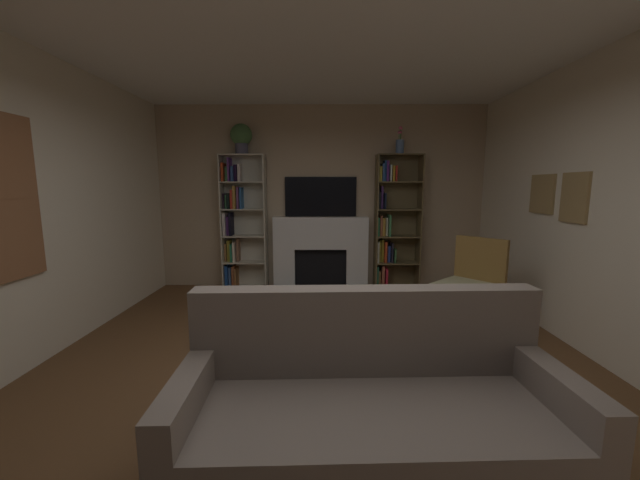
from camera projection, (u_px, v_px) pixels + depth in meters
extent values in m
plane|color=brown|center=(319.00, 394.00, 2.78)|extent=(7.46, 7.46, 0.00)
cube|color=tan|center=(321.00, 198.00, 5.68)|extent=(5.17, 0.06, 2.81)
cube|color=#9B7E4D|center=(575.00, 198.00, 3.55)|extent=(0.03, 0.38, 0.49)
cube|color=slate|center=(574.00, 198.00, 3.55)|extent=(0.01, 0.32, 0.43)
cube|color=#9B7E4D|center=(542.00, 194.00, 4.07)|extent=(0.03, 0.42, 0.44)
cube|color=teal|center=(541.00, 194.00, 4.07)|extent=(0.01, 0.36, 0.38)
cube|color=white|center=(285.00, 268.00, 5.72)|extent=(0.33, 0.18, 0.61)
cube|color=white|center=(357.00, 268.00, 5.72)|extent=(0.33, 0.18, 0.61)
cube|color=white|center=(321.00, 233.00, 5.64)|extent=(1.48, 0.18, 0.50)
cube|color=black|center=(321.00, 267.00, 5.77)|extent=(0.81, 0.08, 0.61)
cube|color=#595D55|center=(321.00, 290.00, 5.52)|extent=(1.58, 0.30, 0.03)
cube|color=black|center=(321.00, 197.00, 5.61)|extent=(1.11, 0.06, 0.61)
cube|color=beige|center=(223.00, 223.00, 5.58)|extent=(0.02, 0.27, 2.06)
cube|color=beige|center=(266.00, 223.00, 5.57)|extent=(0.02, 0.27, 2.06)
cube|color=beige|center=(246.00, 222.00, 5.70)|extent=(0.68, 0.02, 2.06)
cube|color=beige|center=(246.00, 287.00, 5.73)|extent=(0.64, 0.27, 0.02)
cube|color=navy|center=(228.00, 276.00, 5.71)|extent=(0.04, 0.21, 0.34)
cube|color=#35517E|center=(231.00, 276.00, 5.73)|extent=(0.04, 0.18, 0.31)
cube|color=brown|center=(234.00, 276.00, 5.72)|extent=(0.04, 0.20, 0.33)
cube|color=brown|center=(237.00, 277.00, 5.71)|extent=(0.03, 0.22, 0.30)
cube|color=beige|center=(245.00, 262.00, 5.67)|extent=(0.64, 0.27, 0.02)
cube|color=#916035|center=(227.00, 252.00, 5.68)|extent=(0.03, 0.17, 0.28)
cube|color=olive|center=(230.00, 251.00, 5.68)|extent=(0.04, 0.16, 0.33)
cube|color=#207855|center=(232.00, 252.00, 5.66)|extent=(0.03, 0.21, 0.28)
cube|color=beige|center=(235.00, 252.00, 5.65)|extent=(0.03, 0.22, 0.31)
cube|color=brown|center=(238.00, 250.00, 5.68)|extent=(0.04, 0.15, 0.36)
cube|color=beige|center=(245.00, 236.00, 5.61)|extent=(0.64, 0.27, 0.02)
cube|color=beige|center=(225.00, 224.00, 5.59)|extent=(0.04, 0.22, 0.35)
cube|color=#4C2665|center=(229.00, 226.00, 5.61)|extent=(0.04, 0.18, 0.29)
cube|color=black|center=(231.00, 224.00, 5.58)|extent=(0.03, 0.23, 0.35)
cube|color=beige|center=(244.00, 209.00, 5.54)|extent=(0.64, 0.27, 0.02)
cube|color=black|center=(225.00, 201.00, 5.56)|extent=(0.02, 0.17, 0.23)
cube|color=#396E49|center=(227.00, 202.00, 5.55)|extent=(0.02, 0.19, 0.21)
cube|color=black|center=(230.00, 201.00, 5.53)|extent=(0.03, 0.22, 0.24)
cube|color=#AF291F|center=(233.00, 199.00, 5.53)|extent=(0.03, 0.22, 0.29)
cube|color=olive|center=(235.00, 197.00, 5.53)|extent=(0.04, 0.22, 0.35)
cube|color=#653967|center=(239.00, 198.00, 5.54)|extent=(0.03, 0.19, 0.33)
cube|color=#27548E|center=(242.00, 198.00, 5.55)|extent=(0.03, 0.18, 0.32)
cube|color=beige|center=(243.00, 182.00, 5.48)|extent=(0.64, 0.27, 0.02)
cube|color=#B43A1A|center=(224.00, 172.00, 5.48)|extent=(0.04, 0.20, 0.28)
cube|color=#3C673C|center=(227.00, 174.00, 5.51)|extent=(0.02, 0.16, 0.22)
cube|color=#3A7543|center=(228.00, 174.00, 5.49)|extent=(0.02, 0.18, 0.22)
cube|color=#5F317E|center=(230.00, 170.00, 5.46)|extent=(0.02, 0.23, 0.35)
cube|color=#2C4A82|center=(233.00, 174.00, 5.49)|extent=(0.04, 0.18, 0.23)
cube|color=black|center=(236.00, 173.00, 5.50)|extent=(0.04, 0.17, 0.25)
cube|color=beige|center=(240.00, 173.00, 5.50)|extent=(0.04, 0.16, 0.26)
cube|color=beige|center=(242.00, 155.00, 5.42)|extent=(0.64, 0.27, 0.02)
cube|color=brown|center=(376.00, 223.00, 5.54)|extent=(0.02, 0.32, 2.06)
cube|color=brown|center=(419.00, 223.00, 5.54)|extent=(0.02, 0.32, 2.06)
cube|color=brown|center=(396.00, 222.00, 5.69)|extent=(0.68, 0.02, 2.06)
cube|color=brown|center=(395.00, 287.00, 5.69)|extent=(0.64, 0.32, 0.02)
cube|color=#276A4E|center=(377.00, 276.00, 5.67)|extent=(0.02, 0.26, 0.34)
cube|color=#996435|center=(379.00, 278.00, 5.69)|extent=(0.02, 0.23, 0.27)
cube|color=#9A513A|center=(382.00, 276.00, 5.67)|extent=(0.04, 0.26, 0.35)
cube|color=red|center=(386.00, 277.00, 5.68)|extent=(0.03, 0.26, 0.31)
cube|color=brown|center=(396.00, 262.00, 5.63)|extent=(0.64, 0.32, 0.02)
cube|color=beige|center=(377.00, 252.00, 5.61)|extent=(0.02, 0.27, 0.32)
cube|color=olive|center=(379.00, 251.00, 5.66)|extent=(0.03, 0.17, 0.34)
cube|color=olive|center=(382.00, 250.00, 5.66)|extent=(0.03, 0.18, 0.35)
cube|color=#B4391A|center=(385.00, 251.00, 5.63)|extent=(0.03, 0.24, 0.33)
cube|color=#294092|center=(388.00, 253.00, 5.66)|extent=(0.04, 0.19, 0.25)
cube|color=black|center=(391.00, 252.00, 5.63)|extent=(0.03, 0.23, 0.30)
cube|color=#3B7040|center=(394.00, 255.00, 5.63)|extent=(0.02, 0.25, 0.21)
cube|color=brown|center=(397.00, 236.00, 5.57)|extent=(0.64, 0.32, 0.02)
cube|color=#226B43|center=(378.00, 226.00, 5.57)|extent=(0.03, 0.24, 0.28)
cube|color=#965038|center=(380.00, 225.00, 5.57)|extent=(0.03, 0.23, 0.31)
cube|color=#A3782C|center=(383.00, 227.00, 5.58)|extent=(0.04, 0.22, 0.27)
cube|color=beige|center=(386.00, 226.00, 5.59)|extent=(0.02, 0.19, 0.28)
cube|color=#397946|center=(389.00, 225.00, 5.56)|extent=(0.03, 0.26, 0.32)
cube|color=brown|center=(398.00, 209.00, 5.51)|extent=(0.64, 0.32, 0.02)
cube|color=#272829|center=(379.00, 200.00, 5.54)|extent=(0.04, 0.18, 0.26)
cube|color=#4B2A67|center=(381.00, 197.00, 5.53)|extent=(0.03, 0.19, 0.34)
cube|color=black|center=(384.00, 201.00, 5.50)|extent=(0.03, 0.26, 0.24)
cube|color=brown|center=(399.00, 182.00, 5.45)|extent=(0.64, 0.32, 0.02)
cube|color=olive|center=(380.00, 174.00, 5.45)|extent=(0.04, 0.25, 0.22)
cube|color=#294988|center=(382.00, 173.00, 5.44)|extent=(0.03, 0.26, 0.26)
cube|color=#224B8C|center=(385.00, 171.00, 5.46)|extent=(0.02, 0.20, 0.31)
cube|color=#642C80|center=(387.00, 171.00, 5.48)|extent=(0.04, 0.18, 0.31)
cube|color=beige|center=(390.00, 173.00, 5.46)|extent=(0.02, 0.22, 0.25)
cube|color=#A67E20|center=(393.00, 174.00, 5.46)|extent=(0.03, 0.22, 0.23)
cube|color=#A6211A|center=(395.00, 174.00, 5.45)|extent=(0.02, 0.24, 0.23)
cube|color=brown|center=(400.00, 155.00, 5.39)|extent=(0.64, 0.32, 0.02)
cylinder|color=#494860|center=(242.00, 149.00, 5.40)|extent=(0.19, 0.19, 0.15)
sphere|color=#446E3D|center=(241.00, 135.00, 5.37)|extent=(0.32, 0.32, 0.32)
cylinder|color=#5370A3|center=(400.00, 147.00, 5.38)|extent=(0.12, 0.12, 0.21)
cylinder|color=#4C7F3F|center=(400.00, 136.00, 5.36)|extent=(0.01, 0.01, 0.11)
sphere|color=#D65D88|center=(401.00, 132.00, 5.35)|extent=(0.05, 0.05, 0.05)
cylinder|color=#4C7F3F|center=(400.00, 134.00, 5.36)|extent=(0.01, 0.01, 0.17)
sphere|color=#D65D88|center=(400.00, 128.00, 5.34)|extent=(0.05, 0.05, 0.05)
cylinder|color=#4C7F3F|center=(399.00, 136.00, 5.37)|extent=(0.01, 0.01, 0.11)
sphere|color=#D65D88|center=(399.00, 132.00, 5.36)|extent=(0.05, 0.05, 0.05)
cylinder|color=#4C7F3F|center=(401.00, 134.00, 5.35)|extent=(0.01, 0.01, 0.16)
sphere|color=#D65D88|center=(401.00, 128.00, 5.33)|extent=(0.04, 0.04, 0.04)
cube|color=#71635A|center=(372.00, 441.00, 1.95)|extent=(2.11, 0.91, 0.44)
cube|color=#71635A|center=(364.00, 330.00, 2.22)|extent=(2.09, 0.23, 0.54)
cube|color=#71635A|center=(550.00, 422.00, 1.97)|extent=(0.17, 0.84, 0.63)
cube|color=#71635A|center=(191.00, 429.00, 1.91)|extent=(0.17, 0.84, 0.63)
cylinder|color=olive|center=(502.00, 310.00, 4.02)|extent=(0.04, 0.04, 0.44)
cylinder|color=olive|center=(456.00, 299.00, 4.42)|extent=(0.04, 0.04, 0.44)
cylinder|color=olive|center=(478.00, 323.00, 3.65)|extent=(0.04, 0.04, 0.44)
cylinder|color=olive|center=(430.00, 309.00, 4.05)|extent=(0.04, 0.04, 0.44)
cube|color=tan|center=(467.00, 287.00, 4.00)|extent=(0.85, 0.85, 0.08)
cube|color=olive|center=(467.00, 293.00, 4.01)|extent=(0.85, 0.85, 0.04)
cube|color=olive|center=(480.00, 262.00, 4.14)|extent=(0.44, 0.48, 0.57)
cube|color=brown|center=(358.00, 342.00, 2.71)|extent=(0.76, 0.43, 0.04)
cylinder|color=brown|center=(310.00, 383.00, 2.56)|extent=(0.05, 0.05, 0.41)
cylinder|color=brown|center=(411.00, 384.00, 2.56)|extent=(0.05, 0.05, 0.41)
cylinder|color=brown|center=(312.00, 358.00, 2.94)|extent=(0.05, 0.05, 0.41)
cylinder|color=brown|center=(399.00, 358.00, 2.93)|extent=(0.05, 0.05, 0.41)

